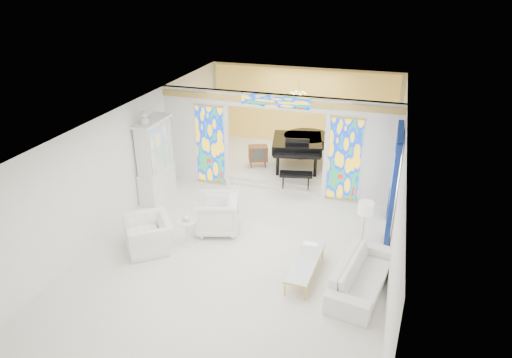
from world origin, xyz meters
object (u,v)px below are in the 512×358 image
(armchair_right, at_px, (217,214))
(coffee_table, at_px, (305,263))
(grand_piano, at_px, (302,143))
(china_cabinet, at_px, (155,160))
(sofa, at_px, (362,275))
(armchair_left, at_px, (148,234))
(tv_console, at_px, (258,153))

(armchair_right, xyz_separation_m, coffee_table, (2.54, -1.24, -0.14))
(armchair_right, distance_m, grand_piano, 4.64)
(grand_piano, bearing_deg, china_cabinet, -150.92)
(sofa, relative_size, coffee_table, 1.35)
(sofa, bearing_deg, grand_piano, 34.17)
(grand_piano, bearing_deg, sofa, -77.92)
(armchair_left, relative_size, armchair_right, 1.12)
(sofa, bearing_deg, china_cabinet, 77.51)
(coffee_table, xyz_separation_m, grand_piano, (-1.29, 5.68, 0.64))
(armchair_left, distance_m, sofa, 5.06)
(armchair_right, distance_m, sofa, 3.99)
(armchair_right, bearing_deg, armchair_left, -62.49)
(armchair_right, bearing_deg, grand_piano, 148.09)
(armchair_right, height_order, sofa, armchair_right)
(grand_piano, bearing_deg, tv_console, -171.61)
(armchair_left, distance_m, tv_console, 5.34)
(china_cabinet, xyz_separation_m, tv_console, (2.30, 2.64, -0.53))
(armchair_left, xyz_separation_m, coffee_table, (3.84, -0.00, -0.04))
(armchair_right, bearing_deg, china_cabinet, -134.82)
(grand_piano, relative_size, tv_console, 4.45)
(sofa, xyz_separation_m, tv_console, (-3.86, 5.27, 0.30))
(china_cabinet, relative_size, armchair_left, 2.29)
(china_cabinet, distance_m, sofa, 6.75)
(coffee_table, relative_size, grand_piano, 0.53)
(china_cabinet, distance_m, tv_console, 3.54)
(armchair_left, bearing_deg, armchair_right, 94.69)
(armchair_left, xyz_separation_m, grand_piano, (2.55, 5.68, 0.60))
(coffee_table, distance_m, tv_console, 5.84)
(armchair_left, xyz_separation_m, tv_console, (1.20, 5.19, 0.26))
(coffee_table, xyz_separation_m, tv_console, (-2.64, 5.20, 0.30))
(armchair_right, height_order, tv_console, armchair_right)
(armchair_left, distance_m, grand_piano, 6.25)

